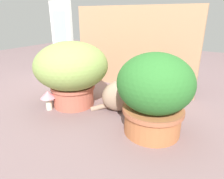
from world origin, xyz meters
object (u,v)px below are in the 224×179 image
object	(u,v)px
grass_planter	(72,70)
mushroom_ornament_pink	(48,96)
leafy_planter	(154,92)
cat	(123,94)

from	to	relation	value
grass_planter	mushroom_ornament_pink	xyz separation A→B (m)	(-0.09, -0.16, -0.17)
leafy_planter	cat	world-z (taller)	leafy_planter
cat	grass_planter	bearing A→B (deg)	-161.71
grass_planter	leafy_planter	xyz separation A→B (m)	(0.64, -0.04, -0.02)
grass_planter	leafy_planter	distance (m)	0.64
grass_planter	leafy_planter	world-z (taller)	grass_planter
cat	mushroom_ornament_pink	world-z (taller)	cat
grass_planter	cat	bearing A→B (deg)	18.29
leafy_planter	cat	bearing A→B (deg)	151.30
grass_planter	mushroom_ornament_pink	distance (m)	0.25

